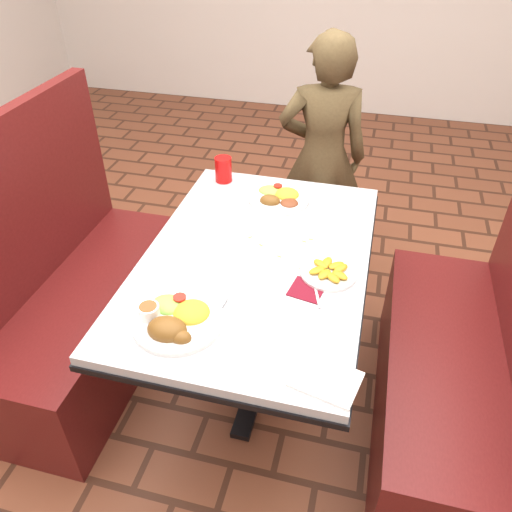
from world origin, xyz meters
The scene contains 14 objects.
dining_table centered at (0.00, 0.00, 0.65)m, with size 0.81×1.21×0.75m.
booth_bench_left centered at (-0.80, 0.00, 0.33)m, with size 0.47×1.20×1.17m.
booth_bench_right centered at (0.80, 0.00, 0.33)m, with size 0.47×1.20×1.17m.
diner_person centered at (0.09, 1.05, 0.65)m, with size 0.48×0.31×1.30m, color brown.
near_dinner_plate centered at (-0.15, -0.40, 0.78)m, with size 0.28×0.28×0.09m.
far_dinner_plate centered at (0.00, 0.41, 0.77)m, with size 0.26×0.26×0.07m.
plantain_plate centered at (0.27, -0.04, 0.76)m, with size 0.20×0.20×0.03m.
maroon_napkin centered at (0.21, -0.14, 0.75)m, with size 0.11×0.11×0.00m, color maroon.
spoon_utensil centered at (0.25, -0.16, 0.75)m, with size 0.01×0.12×0.00m, color silver.
red_tumbler centered at (-0.28, 0.51, 0.81)m, with size 0.08×0.08×0.11m, color red.
paper_napkin centered at (0.32, -0.50, 0.76)m, with size 0.18×0.13×0.01m, color white.
knife_utensil centered at (-0.04, -0.33, 0.76)m, with size 0.01×0.18×0.00m, color silver.
fork_utensil centered at (-0.07, -0.37, 0.76)m, with size 0.01×0.15×0.00m, color #BDBDC1.
lettuce_shreds centered at (0.04, 0.06, 0.75)m, with size 0.28×0.32×0.00m, color #A2CA51, non-canonical shape.
Camera 1 is at (0.36, -1.40, 1.85)m, focal length 35.00 mm.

